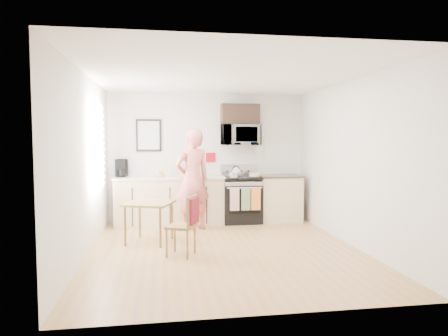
{
  "coord_description": "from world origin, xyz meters",
  "views": [
    {
      "loc": [
        -0.92,
        -5.86,
        1.65
      ],
      "look_at": [
        0.13,
        1.0,
        1.17
      ],
      "focal_mm": 32.0,
      "sensor_mm": 36.0,
      "label": 1
    }
  ],
  "objects": [
    {
      "name": "cake",
      "position": [
        0.86,
        1.81,
        0.96
      ],
      "size": [
        0.25,
        0.25,
        0.08
      ],
      "color": "black",
      "rests_on": "range"
    },
    {
      "name": "window",
      "position": [
        -1.96,
        0.8,
        1.55
      ],
      "size": [
        0.06,
        1.4,
        1.5
      ],
      "color": "silver",
      "rests_on": "left_wall"
    },
    {
      "name": "utensil_crock",
      "position": [
        -0.44,
        2.15,
        1.07
      ],
      "size": [
        0.11,
        0.11,
        0.32
      ],
      "color": "#A10D16",
      "rests_on": "countertop_left"
    },
    {
      "name": "fruit_bowl",
      "position": [
        -0.99,
        2.09,
        0.98
      ],
      "size": [
        0.26,
        0.26,
        0.09
      ],
      "color": "white",
      "rests_on": "countertop_left"
    },
    {
      "name": "front_wall",
      "position": [
        0.0,
        -2.3,
        1.3
      ],
      "size": [
        4.0,
        0.04,
        2.6
      ],
      "primitive_type": "cube",
      "color": "silver",
      "rests_on": "floor"
    },
    {
      "name": "floor",
      "position": [
        0.0,
        0.0,
        0.0
      ],
      "size": [
        4.6,
        4.6,
        0.0
      ],
      "primitive_type": "plane",
      "color": "#A78540",
      "rests_on": "ground"
    },
    {
      "name": "range",
      "position": [
        0.63,
        1.98,
        0.44
      ],
      "size": [
        0.76,
        0.7,
        1.16
      ],
      "color": "black",
      "rests_on": "floor"
    },
    {
      "name": "pot",
      "position": [
        0.44,
        1.8,
        0.97
      ],
      "size": [
        0.18,
        0.31,
        0.09
      ],
      "rotation": [
        0.0,
        0.0,
        -0.24
      ],
      "color": "#B0AFB4",
      "rests_on": "range"
    },
    {
      "name": "left_wall",
      "position": [
        -2.0,
        0.0,
        1.3
      ],
      "size": [
        0.04,
        4.6,
        2.6
      ],
      "primitive_type": "cube",
      "color": "silver",
      "rests_on": "floor"
    },
    {
      "name": "chair",
      "position": [
        -0.56,
        -0.25,
        0.56
      ],
      "size": [
        0.51,
        0.48,
        0.87
      ],
      "rotation": [
        0.0,
        0.0,
        -0.41
      ],
      "color": "brown",
      "rests_on": "floor"
    },
    {
      "name": "bread_bag",
      "position": [
        -0.49,
        1.83,
        0.99
      ],
      "size": [
        0.3,
        0.15,
        0.11
      ],
      "primitive_type": "cube",
      "rotation": [
        0.0,
        0.0,
        0.07
      ],
      "color": "tan",
      "rests_on": "countertop_left"
    },
    {
      "name": "coffee_maker",
      "position": [
        -1.73,
        2.16,
        1.1
      ],
      "size": [
        0.23,
        0.3,
        0.34
      ],
      "rotation": [
        0.0,
        0.0,
        -0.16
      ],
      "color": "black",
      "rests_on": "countertop_left"
    },
    {
      "name": "ceiling",
      "position": [
        0.0,
        0.0,
        2.6
      ],
      "size": [
        4.0,
        4.6,
        0.04
      ],
      "primitive_type": "cube",
      "color": "white",
      "rests_on": "back_wall"
    },
    {
      "name": "countertop_left",
      "position": [
        -0.8,
        2.0,
        0.92
      ],
      "size": [
        2.14,
        0.64,
        0.04
      ],
      "primitive_type": "cube",
      "color": "beige",
      "rests_on": "cabinet_left"
    },
    {
      "name": "person",
      "position": [
        -0.39,
        1.45,
        0.93
      ],
      "size": [
        0.8,
        0.67,
        1.86
      ],
      "primitive_type": "imported",
      "rotation": [
        0.0,
        0.0,
        3.52
      ],
      "color": "#BF4034",
      "rests_on": "floor"
    },
    {
      "name": "dining_table",
      "position": [
        -1.15,
        0.62,
        0.58
      ],
      "size": [
        0.78,
        0.78,
        0.66
      ],
      "rotation": [
        0.0,
        0.0,
        -0.34
      ],
      "color": "brown",
      "rests_on": "floor"
    },
    {
      "name": "countertop_right",
      "position": [
        1.43,
        2.0,
        0.92
      ],
      "size": [
        0.88,
        0.64,
        0.04
      ],
      "primitive_type": "cube",
      "color": "black",
      "rests_on": "cabinet_right"
    },
    {
      "name": "milk_carton",
      "position": [
        -0.84,
        1.96,
        1.06
      ],
      "size": [
        0.09,
        0.09,
        0.24
      ],
      "primitive_type": "cube",
      "rotation": [
        0.0,
        0.0,
        -0.01
      ],
      "color": "tan",
      "rests_on": "countertop_left"
    },
    {
      "name": "wall_art",
      "position": [
        -1.2,
        2.28,
        1.75
      ],
      "size": [
        0.5,
        0.04,
        0.65
      ],
      "color": "black",
      "rests_on": "back_wall"
    },
    {
      "name": "cabinet_left",
      "position": [
        -0.8,
        2.0,
        0.45
      ],
      "size": [
        2.1,
        0.6,
        0.9
      ],
      "primitive_type": "cube",
      "color": "tan",
      "rests_on": "floor"
    },
    {
      "name": "wall_trivet",
      "position": [
        0.05,
        2.28,
        1.3
      ],
      "size": [
        0.2,
        0.02,
        0.2
      ],
      "primitive_type": "cube",
      "color": "#A10D16",
      "rests_on": "back_wall"
    },
    {
      "name": "back_wall",
      "position": [
        0.0,
        2.3,
        1.3
      ],
      "size": [
        4.0,
        0.04,
        2.6
      ],
      "primitive_type": "cube",
      "color": "silver",
      "rests_on": "floor"
    },
    {
      "name": "upper_cabinet",
      "position": [
        0.63,
        2.12,
        2.18
      ],
      "size": [
        0.76,
        0.35,
        0.4
      ],
      "primitive_type": "cube",
      "color": "black",
      "rests_on": "back_wall"
    },
    {
      "name": "kettle",
      "position": [
        0.54,
        2.07,
        1.02
      ],
      "size": [
        0.17,
        0.17,
        0.22
      ],
      "color": "white",
      "rests_on": "range"
    },
    {
      "name": "cabinet_right",
      "position": [
        1.43,
        2.0,
        0.45
      ],
      "size": [
        0.84,
        0.6,
        0.9
      ],
      "primitive_type": "cube",
      "color": "tan",
      "rests_on": "floor"
    },
    {
      "name": "right_wall",
      "position": [
        2.0,
        0.0,
        1.3
      ],
      "size": [
        0.04,
        4.6,
        2.6
      ],
      "primitive_type": "cube",
      "color": "silver",
      "rests_on": "floor"
    },
    {
      "name": "microwave",
      "position": [
        0.63,
        2.08,
        1.76
      ],
      "size": [
        0.76,
        0.51,
        0.42
      ],
      "primitive_type": "imported",
      "color": "#B0AFB4",
      "rests_on": "back_wall"
    },
    {
      "name": "knife_block",
      "position": [
        -0.37,
        2.15,
        1.05
      ],
      "size": [
        0.16,
        0.17,
        0.22
      ],
      "primitive_type": "cube",
      "rotation": [
        0.0,
        0.0,
        0.65
      ],
      "color": "brown",
      "rests_on": "countertop_left"
    }
  ]
}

